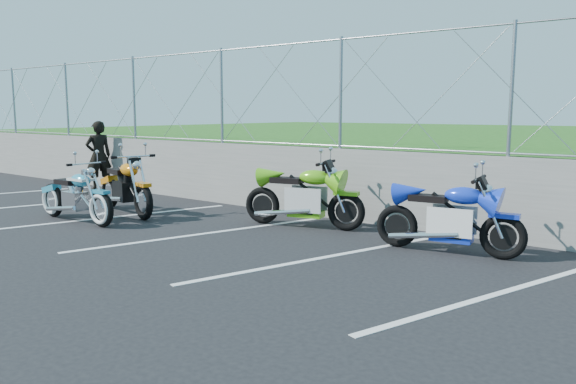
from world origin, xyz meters
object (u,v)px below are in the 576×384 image
Objects in this scene: naked_orange at (126,189)px; sportbike_blue at (450,220)px; sportbike_green at (305,199)px; person_standing at (99,155)px; cruiser_turquoise at (76,198)px.

naked_orange reaches higher than sportbike_blue.
sportbike_green is 1.25× the size of person_standing.
cruiser_turquoise is at bearing -170.75° from sportbike_blue.
naked_orange is at bearing -179.88° from sportbike_blue.
person_standing reaches higher than naked_orange.
sportbike_green is 6.96m from person_standing.
person_standing reaches higher than sportbike_green.
sportbike_blue is at bearing 22.47° from naked_orange.
cruiser_turquoise is 1.04m from naked_orange.
sportbike_blue is 1.20× the size of person_standing.
sportbike_blue is 9.63m from person_standing.
sportbike_green is (3.51, 2.14, 0.05)m from cruiser_turquoise.
sportbike_green is 2.67m from sportbike_blue.
cruiser_turquoise is 4.42m from person_standing.
cruiser_turquoise is 1.05× the size of sportbike_blue.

